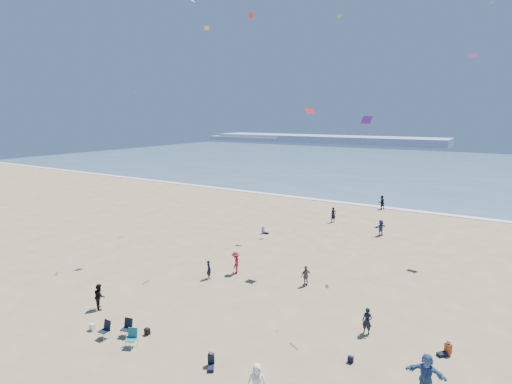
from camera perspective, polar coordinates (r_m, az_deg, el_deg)
The scene contains 11 objects.
ocean at distance 106.32m, azimuth 24.49°, elevation 3.15°, with size 220.00×100.00×0.06m, color #476B84.
surf_line at distance 57.65m, azimuth 17.93°, elevation -2.13°, with size 220.00×1.20×0.08m, color white.
headland_far at distance 194.34m, azimuth 9.66°, elevation 7.47°, with size 110.00×20.00×3.20m, color #7A8EA8.
headland_near at distance 208.44m, azimuth -1.20°, elevation 7.67°, with size 40.00×14.00×2.00m, color #7A8EA8.
standing_flyers at distance 30.20m, azimuth 15.76°, elevation -12.10°, with size 30.23×42.55×1.89m.
seated_group at distance 23.35m, azimuth 4.86°, elevation -20.20°, with size 20.54×28.76×0.84m.
chair_cluster at distance 24.92m, azimuth -18.82°, elevation -18.43°, with size 2.70×1.46×1.00m.
white_tote at distance 26.63m, azimuth -22.36°, elevation -17.41°, with size 0.35×0.20×0.40m, color white.
black_backpack at distance 25.20m, azimuth -15.27°, elevation -18.67°, with size 0.30×0.22×0.38m, color black.
navy_bag at distance 22.68m, azimuth 13.36°, elevation -22.24°, with size 0.28×0.18×0.34m, color black.
kites_aloft at distance 22.00m, azimuth 25.74°, elevation 13.99°, with size 39.43×41.91×30.33m.
Camera 1 is at (12.98, -9.79, 12.44)m, focal length 28.00 mm.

